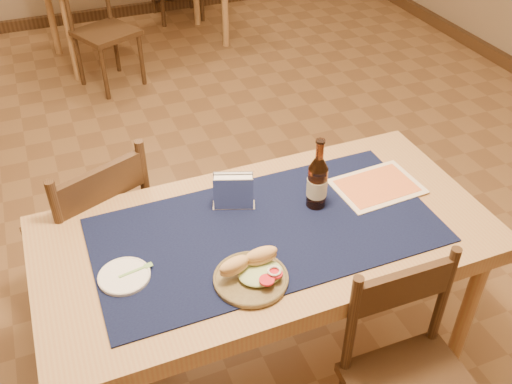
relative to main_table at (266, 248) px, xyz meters
name	(u,v)px	position (x,y,z in m)	size (l,w,h in m)	color
main_table	(266,248)	(0.00, 0.00, 0.00)	(1.60, 0.80, 0.75)	#A8834F
placemat	(267,230)	(0.00, 0.00, 0.09)	(1.20, 0.60, 0.01)	black
baseboard	(207,236)	(0.00, 0.80, -0.62)	(6.00, 7.00, 0.10)	#402916
chair_main_far	(95,233)	(-0.56, 0.53, -0.19)	(0.56, 0.56, 0.93)	#402916
chair_main_near	(412,383)	(0.29, -0.56, -0.22)	(0.41, 0.41, 0.87)	#402916
chair_back_near	(102,28)	(-0.13, 2.87, -0.22)	(0.52, 0.52, 0.85)	#402916
sandwich_plate	(252,273)	(-0.13, -0.20, 0.11)	(0.24, 0.24, 0.09)	olive
side_plate	(124,276)	(-0.51, -0.04, 0.10)	(0.17, 0.17, 0.01)	white
fork	(139,269)	(-0.46, -0.04, 0.10)	(0.11, 0.03, 0.00)	#80BB66
beer_bottle	(317,182)	(0.22, 0.06, 0.19)	(0.07, 0.07, 0.28)	#4B230D
napkin_holder	(233,192)	(-0.06, 0.17, 0.15)	(0.16, 0.11, 0.14)	silver
menu_card	(377,186)	(0.49, 0.07, 0.09)	(0.33, 0.25, 0.01)	beige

